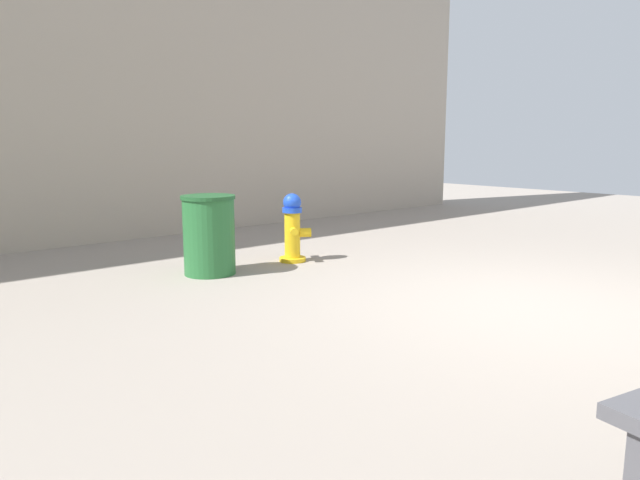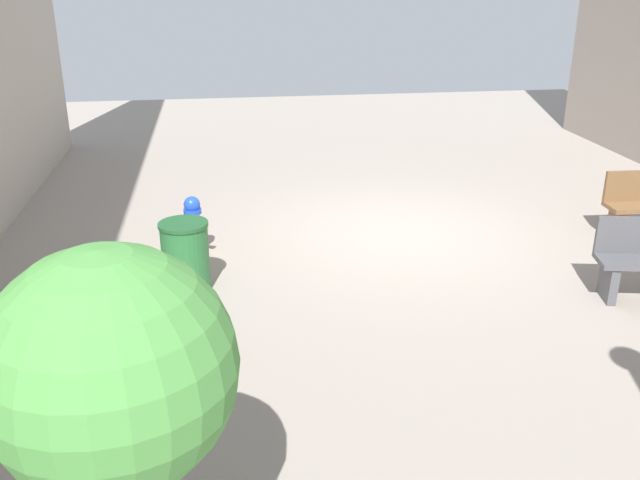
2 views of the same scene
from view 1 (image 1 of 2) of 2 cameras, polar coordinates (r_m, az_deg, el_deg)
name	(u,v)px [view 1 (image 1 of 2)]	position (r m, az deg, el deg)	size (l,w,h in m)	color
ground_plane	(528,308)	(5.44, 19.70, -6.23)	(23.40, 23.40, 0.00)	gray
fire_hydrant	(293,228)	(6.98, -2.67, 1.21)	(0.39, 0.38, 0.82)	gold
trash_bin	(209,235)	(6.42, -10.79, 0.50)	(0.58, 0.58, 0.86)	#266633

